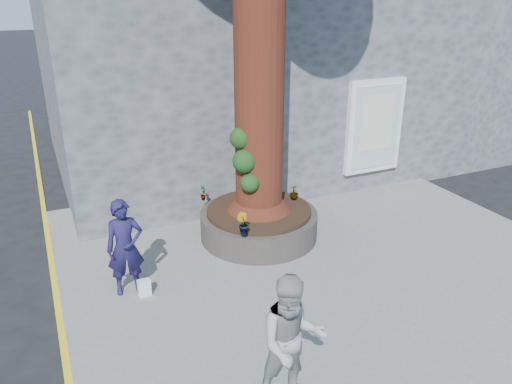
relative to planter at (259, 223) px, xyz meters
name	(u,v)px	position (x,y,z in m)	size (l,w,h in m)	color
ground	(266,305)	(-0.80, -2.00, -0.41)	(120.00, 120.00, 0.00)	black
pavement	(315,254)	(0.70, -1.00, -0.35)	(9.00, 8.00, 0.12)	slate
yellow_line	(60,318)	(-3.85, -1.00, -0.41)	(0.10, 30.00, 0.01)	yellow
stone_shop	(236,48)	(1.70, 5.20, 2.75)	(10.30, 8.30, 6.30)	#4E5053
neighbour_shop	(454,41)	(9.70, 5.20, 2.59)	(6.00, 8.00, 6.00)	#4E5053
planter	(259,223)	(0.00, 0.00, 0.00)	(2.30, 2.30, 0.60)	black
man	(125,248)	(-2.73, -0.88, 0.51)	(0.59, 0.39, 1.61)	#1A1740
woman	(292,342)	(-1.43, -4.00, 0.56)	(0.83, 0.64, 1.70)	#9A9893
shopping_bag	(144,288)	(-2.54, -1.11, -0.15)	(0.20, 0.12, 0.28)	white
plant_a	(203,192)	(-0.85, 0.85, 0.48)	(0.18, 0.12, 0.34)	gray
plant_b	(243,224)	(-0.70, -0.85, 0.50)	(0.22, 0.21, 0.39)	gray
plant_c	(294,192)	(0.85, 0.13, 0.46)	(0.17, 0.17, 0.31)	gray
plant_d	(271,183)	(0.68, 0.85, 0.44)	(0.24, 0.21, 0.26)	gray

